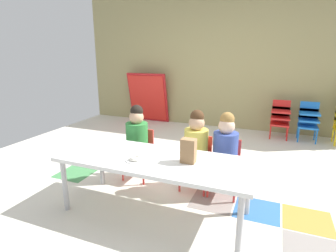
% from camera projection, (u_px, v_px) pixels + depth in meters
% --- Properties ---
extents(ground_plane, '(6.24, 5.14, 0.02)m').
position_uv_depth(ground_plane, '(186.00, 177.00, 3.40)').
color(ground_plane, silver).
extents(back_wall, '(6.24, 0.10, 2.68)m').
position_uv_depth(back_wall, '(228.00, 61.00, 5.35)').
color(back_wall, tan).
rests_on(back_wall, ground_plane).
extents(craft_table, '(1.82, 0.71, 0.56)m').
position_uv_depth(craft_table, '(155.00, 163.00, 2.52)').
color(craft_table, white).
rests_on(craft_table, ground_plane).
extents(seated_child_near_camera, '(0.32, 0.32, 0.92)m').
position_uv_depth(seated_child_near_camera, '(137.00, 135.00, 3.21)').
color(seated_child_near_camera, red).
rests_on(seated_child_near_camera, ground_plane).
extents(seated_child_middle_seat, '(0.32, 0.31, 0.92)m').
position_uv_depth(seated_child_middle_seat, '(196.00, 143.00, 2.95)').
color(seated_child_middle_seat, red).
rests_on(seated_child_middle_seat, ground_plane).
extents(seated_child_far_right, '(0.32, 0.31, 0.92)m').
position_uv_depth(seated_child_far_right, '(226.00, 147.00, 2.83)').
color(seated_child_far_right, red).
rests_on(seated_child_far_right, ground_plane).
extents(kid_chair_red_stack, '(0.32, 0.30, 0.68)m').
position_uv_depth(kid_chair_red_stack, '(280.00, 116.00, 4.86)').
color(kid_chair_red_stack, red).
rests_on(kid_chair_red_stack, ground_plane).
extents(kid_chair_blue_stack, '(0.32, 0.30, 0.68)m').
position_uv_depth(kid_chair_blue_stack, '(308.00, 119.00, 4.69)').
color(kid_chair_blue_stack, blue).
rests_on(kid_chair_blue_stack, ground_plane).
extents(folded_activity_table, '(0.90, 0.29, 1.09)m').
position_uv_depth(folded_activity_table, '(148.00, 98.00, 5.99)').
color(folded_activity_table, red).
rests_on(folded_activity_table, ground_plane).
extents(paper_bag_brown, '(0.13, 0.09, 0.22)m').
position_uv_depth(paper_bag_brown, '(188.00, 151.00, 2.38)').
color(paper_bag_brown, '#9E754C').
rests_on(paper_bag_brown, craft_table).
extents(paper_plate_near_edge, '(0.18, 0.18, 0.01)m').
position_uv_depth(paper_plate_near_edge, '(136.00, 160.00, 2.45)').
color(paper_plate_near_edge, white).
rests_on(paper_plate_near_edge, craft_table).
extents(donut_powdered_on_plate, '(0.11, 0.11, 0.03)m').
position_uv_depth(donut_powdered_on_plate, '(136.00, 158.00, 2.44)').
color(donut_powdered_on_plate, white).
rests_on(donut_powdered_on_plate, craft_table).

